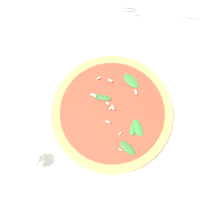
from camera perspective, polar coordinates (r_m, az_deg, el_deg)
name	(u,v)px	position (r m, az deg, el deg)	size (l,w,h in m)	color
ground_plane	(121,132)	(0.75, 1.60, -3.74)	(6.00, 6.00, 0.00)	silver
pizza_arugula_main	(112,113)	(0.74, 0.02, -0.26)	(0.31, 0.31, 0.05)	silver
napkin	(163,14)	(0.87, 9.28, 17.22)	(0.13, 0.11, 0.01)	white
fork	(160,13)	(0.87, 8.83, 17.45)	(0.20, 0.05, 0.00)	silver
shaker_pepper	(36,160)	(0.73, -13.77, -8.45)	(0.03, 0.03, 0.07)	silver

